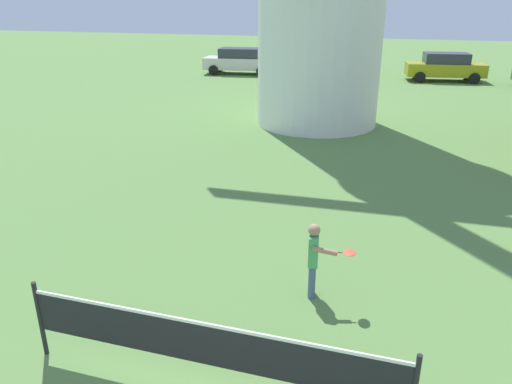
{
  "coord_description": "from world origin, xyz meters",
  "views": [
    {
      "loc": [
        1.73,
        -2.01,
        4.43
      ],
      "look_at": [
        -0.17,
        4.26,
        1.83
      ],
      "focal_mm": 34.42,
      "sensor_mm": 36.0,
      "label": 1
    }
  ],
  "objects_px": {
    "parked_car_cream": "(240,61)",
    "parked_car_mustard": "(445,67)",
    "parked_car_silver": "(334,64)",
    "player_far": "(315,256)",
    "tennis_net": "(206,345)"
  },
  "relations": [
    {
      "from": "parked_car_cream",
      "to": "parked_car_mustard",
      "type": "height_order",
      "value": "same"
    },
    {
      "from": "parked_car_cream",
      "to": "parked_car_silver",
      "type": "relative_size",
      "value": 1.12
    },
    {
      "from": "player_far",
      "to": "parked_car_mustard",
      "type": "bearing_deg",
      "value": 82.58
    },
    {
      "from": "parked_car_silver",
      "to": "player_far",
      "type": "bearing_deg",
      "value": -82.3
    },
    {
      "from": "parked_car_cream",
      "to": "tennis_net",
      "type": "bearing_deg",
      "value": -72.21
    },
    {
      "from": "tennis_net",
      "to": "parked_car_silver",
      "type": "height_order",
      "value": "parked_car_silver"
    },
    {
      "from": "parked_car_cream",
      "to": "parked_car_silver",
      "type": "distance_m",
      "value": 5.9
    },
    {
      "from": "player_far",
      "to": "parked_car_cream",
      "type": "xyz_separation_m",
      "value": [
        -8.99,
        23.05,
        0.1
      ]
    },
    {
      "from": "parked_car_cream",
      "to": "player_far",
      "type": "bearing_deg",
      "value": -68.69
    },
    {
      "from": "player_far",
      "to": "parked_car_cream",
      "type": "height_order",
      "value": "parked_car_cream"
    },
    {
      "from": "player_far",
      "to": "parked_car_silver",
      "type": "relative_size",
      "value": 0.31
    },
    {
      "from": "tennis_net",
      "to": "parked_car_mustard",
      "type": "bearing_deg",
      "value": 81.47
    },
    {
      "from": "tennis_net",
      "to": "parked_car_silver",
      "type": "xyz_separation_m",
      "value": [
        -2.27,
        25.29,
        0.13
      ]
    },
    {
      "from": "tennis_net",
      "to": "parked_car_cream",
      "type": "height_order",
      "value": "parked_car_cream"
    },
    {
      "from": "parked_car_mustard",
      "to": "player_far",
      "type": "bearing_deg",
      "value": -97.42
    }
  ]
}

